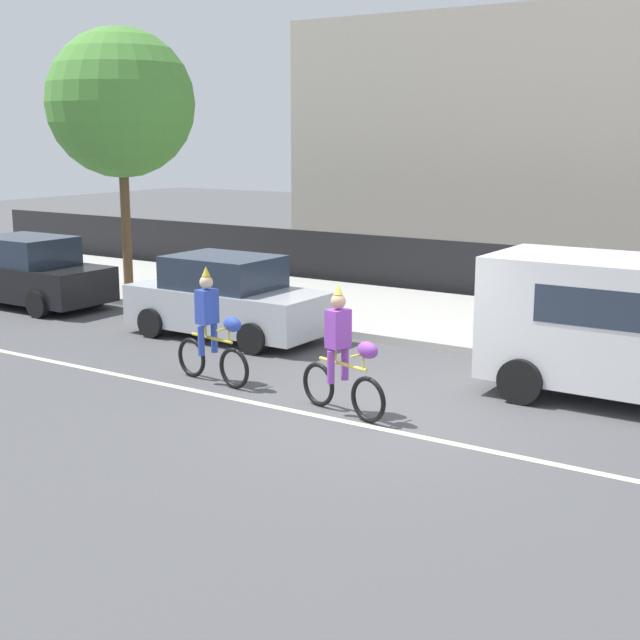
% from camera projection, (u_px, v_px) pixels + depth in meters
% --- Properties ---
extents(ground_plane, '(80.00, 80.00, 0.00)m').
position_uv_depth(ground_plane, '(374.00, 415.00, 12.96)').
color(ground_plane, '#4C4C4F').
extents(road_centre_line, '(36.00, 0.14, 0.01)m').
position_uv_depth(road_centre_line, '(356.00, 424.00, 12.55)').
color(road_centre_line, beige).
rests_on(road_centre_line, ground).
extents(sidewalk_curb, '(60.00, 5.00, 0.15)m').
position_uv_depth(sidewalk_curb, '(532.00, 329.00, 18.26)').
color(sidewalk_curb, '#ADAAA3').
rests_on(sidewalk_curb, ground).
extents(fence_line, '(40.00, 0.08, 1.40)m').
position_uv_depth(fence_line, '(578.00, 280.00, 20.50)').
color(fence_line, black).
rests_on(fence_line, ground).
extents(parade_cyclist_cobalt, '(1.71, 0.52, 1.92)m').
position_uv_depth(parade_cyclist_cobalt, '(212.00, 333.00, 14.46)').
color(parade_cyclist_cobalt, black).
rests_on(parade_cyclist_cobalt, ground).
extents(parade_cyclist_purple, '(1.68, 0.60, 1.92)m').
position_uv_depth(parade_cyclist_purple, '(343.00, 358.00, 12.82)').
color(parade_cyclist_purple, black).
rests_on(parade_cyclist_purple, ground).
extents(parked_car_black, '(4.10, 1.92, 1.64)m').
position_uv_depth(parked_car_black, '(29.00, 273.00, 21.00)').
color(parked_car_black, black).
rests_on(parked_car_black, ground).
extents(parked_car_silver, '(4.10, 1.92, 1.64)m').
position_uv_depth(parked_car_silver, '(227.00, 299.00, 17.74)').
color(parked_car_silver, '#B7BABF').
rests_on(parked_car_silver, ground).
extents(street_tree_near_lamp, '(3.65, 3.65, 6.42)m').
position_uv_depth(street_tree_near_lamp, '(121.00, 103.00, 21.85)').
color(street_tree_near_lamp, brown).
rests_on(street_tree_near_lamp, sidewalk_curb).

